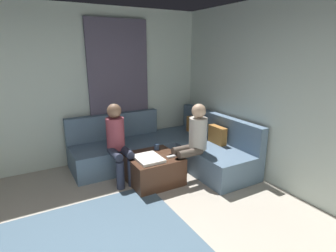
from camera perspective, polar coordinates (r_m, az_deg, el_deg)
wall_back at (r=3.84m, az=30.49°, el=4.02°), size 6.00×0.12×2.70m
wall_left at (r=4.86m, az=-25.29°, el=6.77°), size 0.12×6.00×2.70m
curtain_panel at (r=5.05m, az=-10.16°, el=7.16°), size 0.06×1.10×2.50m
sectional_couch at (r=4.85m, az=-0.08°, el=-4.82°), size 2.10×2.55×0.87m
ottoman at (r=4.26m, az=-3.17°, el=-8.93°), size 0.76×0.76×0.42m
folded_blanket at (r=4.03m, az=-4.12°, el=-6.83°), size 0.44×0.36×0.04m
coffee_mug at (r=4.41m, az=-2.40°, el=-4.37°), size 0.08×0.08×0.10m
game_remote at (r=4.12m, az=0.67°, el=-6.42°), size 0.05×0.15×0.02m
person_on_couch_back at (r=4.20m, az=5.22°, el=-2.75°), size 0.30×0.60×1.20m
person_on_couch_side at (r=4.22m, az=-10.52°, el=-2.84°), size 0.60×0.30×1.20m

